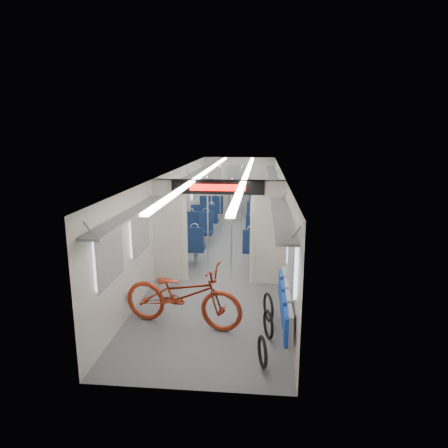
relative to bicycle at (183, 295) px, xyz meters
name	(u,v)px	position (x,y,z in m)	size (l,w,h in m)	color
carriage	(225,203)	(0.39, 3.94, 0.94)	(12.00, 12.02, 2.31)	#515456
bicycle	(183,295)	(0.00, 0.00, 0.00)	(0.75, 2.15, 1.13)	maroon
flip_bench	(285,303)	(1.74, -0.23, 0.01)	(0.12, 2.11, 0.52)	gray
bike_hoop_a	(262,353)	(1.38, -1.16, -0.36)	(0.47, 0.47, 0.05)	black
bike_hoop_b	(268,326)	(1.48, -0.33, -0.35)	(0.48, 0.48, 0.05)	black
bike_hoop_c	(268,308)	(1.49, 0.29, -0.33)	(0.53, 0.53, 0.05)	black
seat_bay_near_left	(192,235)	(-0.55, 4.16, -0.02)	(0.92, 2.10, 1.11)	#0E1E40
seat_bay_near_right	(260,237)	(1.32, 4.13, -0.04)	(0.88, 1.95, 1.06)	#0E1E40
seat_bay_far_left	(208,212)	(-0.55, 7.43, -0.03)	(0.89, 1.99, 1.07)	#0E1E40
seat_bay_far_right	(261,209)	(1.32, 7.97, 0.00)	(0.95, 2.28, 1.16)	#0E1E40
stanchion_near_left	(208,223)	(0.04, 2.99, 0.58)	(0.04, 0.04, 2.30)	silver
stanchion_near_right	(231,228)	(0.65, 2.53, 0.58)	(0.04, 0.04, 2.30)	silver
stanchion_far_left	(220,201)	(0.02, 6.12, 0.58)	(0.04, 0.04, 2.30)	silver
stanchion_far_right	(241,203)	(0.70, 5.85, 0.58)	(0.04, 0.04, 2.30)	silver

